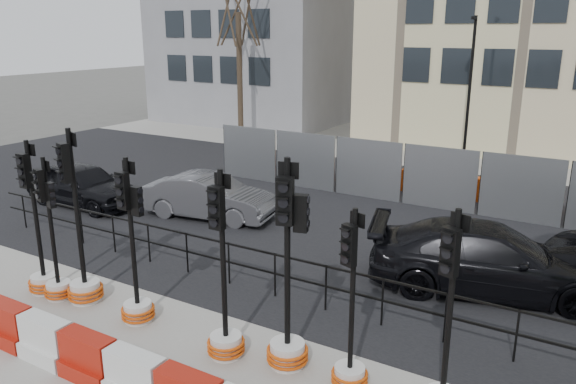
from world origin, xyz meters
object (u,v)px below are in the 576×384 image
Objects in this scene: traffic_signal_a at (41,263)px; traffic_signal_d at (136,285)px; car_a at (83,184)px; car_c at (489,259)px; traffic_signal_h at (443,377)px.

traffic_signal_a is 1.02× the size of traffic_signal_d.
car_a is at bearing 147.34° from traffic_signal_d.
car_c is at bearing 31.65° from traffic_signal_a.
traffic_signal_h is 4.64m from car_c.
traffic_signal_d is 5.86m from traffic_signal_h.
car_a is (-4.34, 4.73, 0.00)m from traffic_signal_a.
car_c reaches higher than car_a.
traffic_signal_h reaches higher than car_c.
traffic_signal_h is (8.52, 0.37, -0.03)m from traffic_signal_a.
traffic_signal_a reaches higher than traffic_signal_d.
traffic_signal_d is 7.38m from car_c.
traffic_signal_d is 0.80× the size of car_a.
car_c is (5.54, 4.87, -0.04)m from traffic_signal_d.
car_a is 0.75× the size of car_c.
traffic_signal_h is 13.58m from car_a.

